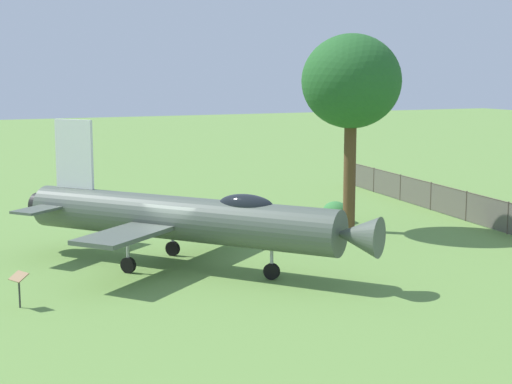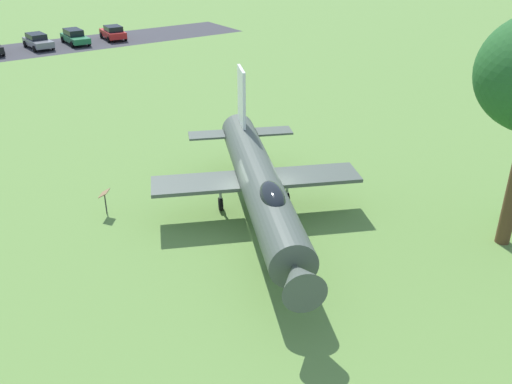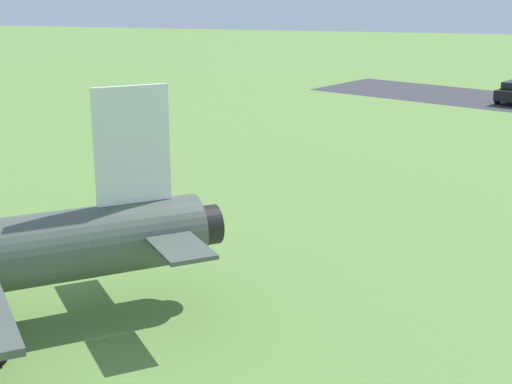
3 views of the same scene
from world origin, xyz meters
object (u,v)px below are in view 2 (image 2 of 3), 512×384
info_plaque (105,196)px  display_jet (261,184)px  parked_car_gray (38,41)px  parked_car_green (75,37)px  parked_car_red (113,32)px

info_plaque → display_jet: bearing=-69.1°
display_jet → parked_car_gray: bearing=-157.8°
info_plaque → parked_car_gray: bearing=53.3°
display_jet → parked_car_gray: 42.14m
parked_car_green → parked_car_gray: parked_car_green is taller
info_plaque → parked_car_green: size_ratio=0.23×
display_jet → parked_car_green: display_jet is taller
display_jet → parked_car_red: (27.22, 33.39, -1.19)m
parked_car_green → display_jet: bearing=-7.4°
parked_car_gray → parked_car_red: bearing=85.7°
parked_car_red → parked_car_green: 4.13m
parked_car_green → parked_car_gray: size_ratio=1.05×
parked_car_gray → parked_car_green: bearing=87.3°
info_plaque → parked_car_gray: size_ratio=0.24×
parked_car_red → parked_car_green: bearing=91.8°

